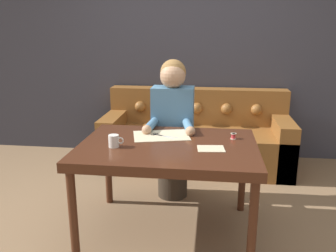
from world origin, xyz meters
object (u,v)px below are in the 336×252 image
Objects in this scene: thread_spool at (233,136)px; scissors at (160,135)px; dining_table at (168,153)px; couch at (196,139)px; person at (173,128)px; mug at (114,141)px.

scissors is at bearing 179.02° from thread_spool.
dining_table is at bearing -65.75° from scissors.
dining_table is 0.53m from thread_spool.
person reaches higher than couch.
mug is at bearing -115.01° from person.
person is at bearing 93.20° from dining_table.
thread_spool is (0.58, -0.01, 0.02)m from scissors.
couch is at bearing 105.05° from thread_spool.
couch reaches higher than dining_table.
person reaches higher than mug.
person is at bearing 82.35° from scissors.
person is 0.82m from mug.
dining_table is 11.67× the size of mug.
mug is at bearing -108.35° from couch.
person reaches higher than thread_spool.
couch reaches higher than scissors.
scissors is (-0.24, -1.27, 0.42)m from couch.
dining_table is 5.72× the size of scissors.
thread_spool reaches higher than scissors.
mug reaches higher than dining_table.
couch is 1.73m from mug.
dining_table is 0.23m from scissors.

